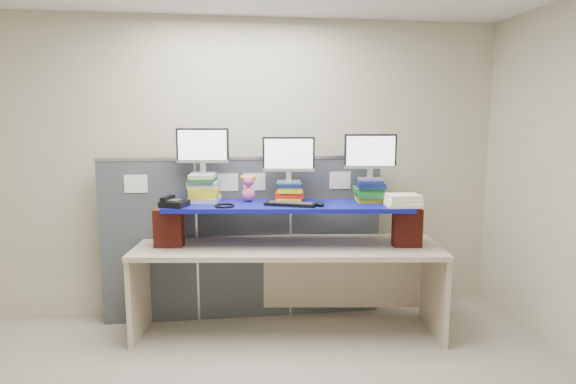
{
  "coord_description": "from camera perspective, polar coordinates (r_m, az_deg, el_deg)",
  "views": [
    {
      "loc": [
        -0.17,
        -2.6,
        1.87
      ],
      "look_at": [
        0.36,
        1.39,
        1.25
      ],
      "focal_mm": 30.0,
      "sensor_mm": 36.0,
      "label": 1
    }
  ],
  "objects": [
    {
      "name": "room",
      "position": [
        2.65,
        -3.75,
        -1.54
      ],
      "size": [
        5.0,
        4.0,
        2.8
      ],
      "color": "beige",
      "rests_on": "ground"
    },
    {
      "name": "cubicle_partition",
      "position": [
        4.52,
        -5.22,
        -5.43
      ],
      "size": [
        2.6,
        0.06,
        1.53
      ],
      "color": "#40454B",
      "rests_on": "ground"
    },
    {
      "name": "desk",
      "position": [
        4.21,
        0.0,
        -8.37
      ],
      "size": [
        2.69,
        1.09,
        0.79
      ],
      "rotation": [
        0.0,
        0.0,
        -0.13
      ],
      "color": "beige",
      "rests_on": "ground"
    },
    {
      "name": "brick_pier_left",
      "position": [
        4.2,
        -13.95,
        -4.15
      ],
      "size": [
        0.25,
        0.16,
        0.32
      ],
      "primitive_type": "cube",
      "rotation": [
        0.0,
        0.0,
        -0.13
      ],
      "color": "maroon",
      "rests_on": "desk"
    },
    {
      "name": "brick_pier_right",
      "position": [
        4.21,
        13.93,
        -4.12
      ],
      "size": [
        0.25,
        0.16,
        0.32
      ],
      "primitive_type": "cube",
      "rotation": [
        0.0,
        0.0,
        -0.13
      ],
      "color": "maroon",
      "rests_on": "desk"
    },
    {
      "name": "blue_board",
      "position": [
        4.1,
        0.0,
        -1.64
      ],
      "size": [
        2.11,
        0.77,
        0.04
      ],
      "primitive_type": "cube",
      "rotation": [
        0.0,
        0.0,
        -0.13
      ],
      "color": "navy",
      "rests_on": "brick_pier_left"
    },
    {
      "name": "book_stack_left",
      "position": [
        4.25,
        -9.92,
        0.49
      ],
      "size": [
        0.3,
        0.34,
        0.24
      ],
      "color": "#B4B2AC",
      "rests_on": "blue_board"
    },
    {
      "name": "book_stack_center",
      "position": [
        4.2,
        0.14,
        0.03
      ],
      "size": [
        0.28,
        0.32,
        0.17
      ],
      "color": "gold",
      "rests_on": "blue_board"
    },
    {
      "name": "book_stack_right",
      "position": [
        4.25,
        9.67,
        0.18
      ],
      "size": [
        0.31,
        0.34,
        0.19
      ],
      "color": "gold",
      "rests_on": "blue_board"
    },
    {
      "name": "monitor_left",
      "position": [
        4.22,
        -10.07,
        5.17
      ],
      "size": [
        0.45,
        0.15,
        0.39
      ],
      "rotation": [
        0.0,
        0.0,
        -0.13
      ],
      "color": "#B5B4BA",
      "rests_on": "book_stack_left"
    },
    {
      "name": "monitor_center",
      "position": [
        4.16,
        0.08,
        4.22
      ],
      "size": [
        0.45,
        0.15,
        0.39
      ],
      "rotation": [
        0.0,
        0.0,
        -0.13
      ],
      "color": "#B5B4BA",
      "rests_on": "book_stack_center"
    },
    {
      "name": "monitor_right",
      "position": [
        4.22,
        9.73,
        4.5
      ],
      "size": [
        0.45,
        0.15,
        0.39
      ],
      "rotation": [
        0.0,
        0.0,
        -0.13
      ],
      "color": "#B5B4BA",
      "rests_on": "book_stack_right"
    },
    {
      "name": "keyboard",
      "position": [
        4.0,
        0.3,
        -1.43
      ],
      "size": [
        0.45,
        0.3,
        0.03
      ],
      "rotation": [
        0.0,
        0.0,
        -0.4
      ],
      "color": "black",
      "rests_on": "blue_board"
    },
    {
      "name": "mouse",
      "position": [
        3.99,
        3.81,
        -1.39
      ],
      "size": [
        0.1,
        0.13,
        0.04
      ],
      "primitive_type": "ellipsoid",
      "rotation": [
        0.0,
        0.0,
        -0.3
      ],
      "color": "black",
      "rests_on": "blue_board"
    },
    {
      "name": "desk_phone",
      "position": [
        4.06,
        -13.42,
        -1.26
      ],
      "size": [
        0.25,
        0.24,
        0.09
      ],
      "rotation": [
        0.0,
        0.0,
        -0.38
      ],
      "color": "black",
      "rests_on": "blue_board"
    },
    {
      "name": "headset",
      "position": [
        3.98,
        -7.52,
        -1.6
      ],
      "size": [
        0.2,
        0.2,
        0.02
      ],
      "primitive_type": "torus",
      "rotation": [
        0.0,
        0.0,
        0.23
      ],
      "color": "black",
      "rests_on": "blue_board"
    },
    {
      "name": "plush_toy",
      "position": [
        4.2,
        -4.72,
        0.51
      ],
      "size": [
        0.14,
        0.1,
        0.24
      ],
      "rotation": [
        0.0,
        0.0,
        0.12
      ],
      "color": "#E65787",
      "rests_on": "blue_board"
    },
    {
      "name": "binder_stack",
      "position": [
        4.07,
        13.5,
        -1.0
      ],
      "size": [
        0.29,
        0.24,
        0.1
      ],
      "rotation": [
        0.0,
        0.0,
        -0.05
      ],
      "color": "white",
      "rests_on": "blue_board"
    }
  ]
}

